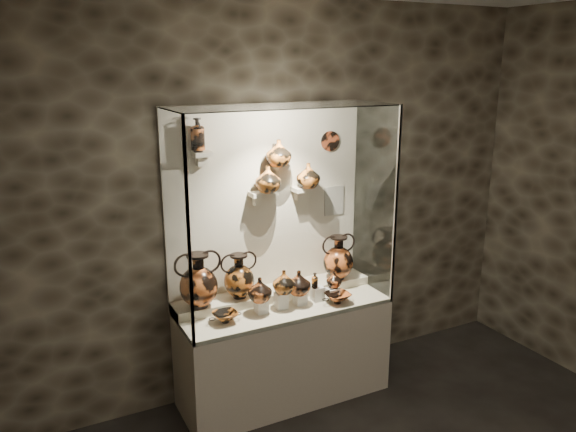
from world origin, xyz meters
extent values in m
cube|color=#2D261C|center=(0.00, 2.50, 1.60)|extent=(5.00, 0.02, 3.20)
cube|color=beige|center=(0.00, 2.18, 0.40)|extent=(1.70, 0.60, 0.80)
cube|color=beige|center=(0.00, 2.18, 0.82)|extent=(1.68, 0.58, 0.03)
cube|color=beige|center=(0.00, 2.35, 0.85)|extent=(1.70, 0.25, 0.10)
cube|color=beige|center=(0.00, 2.50, 1.60)|extent=(1.70, 0.03, 1.60)
cube|color=white|center=(0.00, 1.88, 1.60)|extent=(1.70, 0.01, 1.60)
cube|color=white|center=(-0.85, 2.18, 1.60)|extent=(0.01, 0.60, 1.60)
cube|color=white|center=(0.85, 2.18, 1.60)|extent=(0.01, 0.60, 1.60)
cube|color=white|center=(0.00, 2.18, 2.40)|extent=(1.70, 0.60, 0.01)
cube|color=gray|center=(-0.84, 1.89, 1.60)|extent=(0.02, 0.02, 1.60)
cube|color=gray|center=(0.84, 1.89, 1.60)|extent=(0.02, 0.02, 1.60)
cube|color=silver|center=(-0.22, 2.13, 0.88)|extent=(0.09, 0.09, 0.10)
cube|color=silver|center=(-0.05, 2.13, 0.90)|extent=(0.09, 0.09, 0.13)
cube|color=silver|center=(0.12, 2.13, 0.88)|extent=(0.09, 0.09, 0.09)
cube|color=silver|center=(0.28, 2.13, 0.89)|extent=(0.09, 0.09, 0.12)
cube|color=silver|center=(0.42, 2.13, 0.87)|extent=(0.09, 0.09, 0.08)
cube|color=beige|center=(-0.55, 2.42, 2.05)|extent=(0.14, 0.12, 0.04)
cube|color=beige|center=(-0.10, 2.42, 1.70)|extent=(0.14, 0.12, 0.04)
cube|color=beige|center=(0.10, 2.42, 1.90)|extent=(0.10, 0.12, 0.04)
cube|color=beige|center=(0.28, 2.42, 1.70)|extent=(0.14, 0.12, 0.04)
imported|color=#C25925|center=(-0.24, 2.11, 1.03)|extent=(0.21, 0.21, 0.19)
imported|color=#BC6321|center=(-0.03, 2.11, 1.05)|extent=(0.21, 0.21, 0.19)
imported|color=#C25925|center=(0.10, 2.12, 1.02)|extent=(0.25, 0.25, 0.20)
imported|color=#C25925|center=(0.45, 2.15, 0.98)|extent=(0.16, 0.16, 0.13)
imported|color=#BC6321|center=(-0.04, 2.37, 1.82)|extent=(0.26, 0.26, 0.21)
imported|color=#BC6321|center=(0.05, 2.37, 2.02)|extent=(0.23, 0.23, 0.21)
imported|color=#BC6321|center=(0.32, 2.37, 1.82)|extent=(0.23, 0.23, 0.20)
cylinder|color=#A34020|center=(0.58, 2.47, 2.07)|extent=(0.17, 0.02, 0.17)
cube|color=beige|center=(0.63, 2.47, 1.55)|extent=(0.19, 0.01, 0.25)
camera|label=1|loc=(-1.85, -1.53, 2.70)|focal=35.00mm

